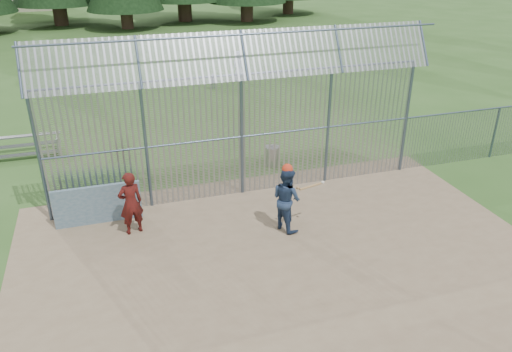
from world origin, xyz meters
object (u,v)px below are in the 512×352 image
object	(u,v)px
dugout_wall	(98,205)
batter	(286,199)
onlooker	(131,203)
bleacher	(20,147)
trash_can	(272,156)

from	to	relation	value
dugout_wall	batter	xyz separation A→B (m)	(5.18, -1.96, 0.36)
dugout_wall	onlooker	world-z (taller)	onlooker
onlooker	bleacher	xyz separation A→B (m)	(-3.69, 7.00, -0.56)
dugout_wall	bleacher	bearing A→B (deg)	114.28
dugout_wall	batter	size ratio (longest dim) A/B	1.31
trash_can	dugout_wall	bearing A→B (deg)	-158.85
dugout_wall	trash_can	world-z (taller)	dugout_wall
onlooker	bleacher	distance (m)	7.93
batter	bleacher	world-z (taller)	batter
batter	dugout_wall	bearing A→B (deg)	47.26
dugout_wall	onlooker	size ratio (longest dim) A/B	1.32
dugout_wall	trash_can	size ratio (longest dim) A/B	3.05
batter	onlooker	size ratio (longest dim) A/B	1.01
dugout_wall	trash_can	bearing A→B (deg)	21.15
onlooker	bleacher	size ratio (longest dim) A/B	0.63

